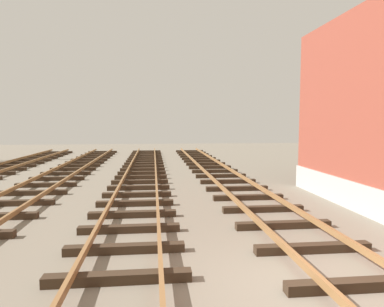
% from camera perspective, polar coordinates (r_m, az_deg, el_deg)
% --- Properties ---
extents(ground_plane, '(80.00, 80.00, 0.00)m').
position_cam_1_polar(ground_plane, '(6.37, 20.23, -20.53)').
color(ground_plane, slate).
extents(track_near_building, '(2.50, 55.40, 0.32)m').
position_cam_1_polar(track_near_building, '(6.63, 25.71, -18.46)').
color(track_near_building, '#38281C').
rests_on(track_near_building, ground).
extents(track_centre, '(2.50, 55.40, 0.32)m').
position_cam_1_polar(track_centre, '(5.77, -12.68, -21.77)').
color(track_centre, '#38281C').
rests_on(track_centre, ground).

